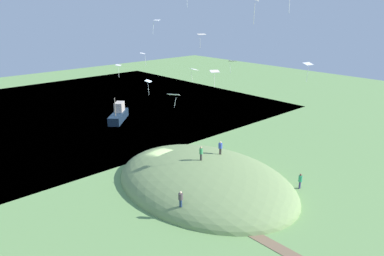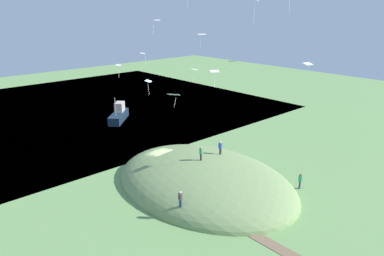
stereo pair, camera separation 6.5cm
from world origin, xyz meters
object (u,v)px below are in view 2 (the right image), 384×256
at_px(kite_8, 174,95).
at_px(kite_9, 143,54).
at_px(kite_3, 148,82).
at_px(kite_11, 308,65).
at_px(kite_15, 232,62).
at_px(kite_13, 118,66).
at_px(person_near_shore, 300,179).
at_px(mooring_post, 159,151).
at_px(person_walking_path, 201,152).
at_px(person_on_hilltop, 220,146).
at_px(kite_5, 215,72).
at_px(kite_4, 255,2).
at_px(kite_1, 201,35).
at_px(kite_0, 194,70).
at_px(boat_on_lake, 119,115).
at_px(person_watching_kites, 180,197).
at_px(kite_7, 156,21).

relative_size(kite_8, kite_9, 1.08).
distance_m(kite_3, kite_11, 19.80).
bearing_deg(kite_15, kite_8, -69.69).
xyz_separation_m(kite_3, kite_13, (-2.47, -2.70, 2.00)).
relative_size(person_near_shore, mooring_post, 2.21).
relative_size(person_walking_path, mooring_post, 1.99).
distance_m(person_walking_path, person_on_hilltop, 3.16).
bearing_deg(kite_5, kite_3, -171.86).
height_order(kite_3, kite_4, kite_4).
relative_size(kite_5, kite_8, 1.12).
distance_m(person_on_hilltop, person_near_shore, 9.58).
height_order(person_near_shore, kite_1, kite_1).
bearing_deg(kite_1, kite_8, -52.68).
bearing_deg(mooring_post, kite_8, -27.08).
bearing_deg(kite_1, kite_0, -47.85).
xyz_separation_m(person_walking_path, person_on_hilltop, (-0.04, 3.16, -0.20)).
bearing_deg(boat_on_lake, kite_4, -145.93).
xyz_separation_m(person_watching_kites, kite_7, (-8.67, 4.32, 15.27)).
height_order(person_on_hilltop, kite_13, kite_13).
relative_size(kite_11, kite_13, 1.13).
bearing_deg(kite_3, kite_4, -5.47).
distance_m(kite_4, kite_8, 12.69).
distance_m(person_on_hilltop, kite_8, 8.98).
distance_m(kite_11, kite_13, 22.77).
height_order(person_near_shore, kite_8, kite_8).
distance_m(boat_on_lake, kite_9, 24.06).
xyz_separation_m(kite_7, kite_8, (3.00, -0.27, -7.22)).
bearing_deg(kite_4, kite_3, 174.53).
relative_size(kite_8, kite_13, 0.96).
bearing_deg(kite_15, kite_7, -79.88).
xyz_separation_m(person_walking_path, person_watching_kites, (4.17, -6.60, -1.48)).
relative_size(kite_8, kite_11, 0.85).
bearing_deg(kite_3, kite_9, -46.65).
relative_size(kite_7, mooring_post, 1.82).
height_order(boat_on_lake, person_on_hilltop, boat_on_lake).
bearing_deg(kite_4, kite_0, 160.20).
bearing_deg(mooring_post, kite_11, 13.80).
bearing_deg(kite_3, boat_on_lake, 161.98).
xyz_separation_m(kite_0, kite_1, (-7.89, 8.72, 3.20)).
distance_m(kite_0, kite_13, 9.73).
bearing_deg(person_near_shore, mooring_post, 106.26).
height_order(kite_0, kite_15, kite_0).
height_order(person_on_hilltop, kite_8, kite_8).
bearing_deg(kite_8, kite_7, 174.82).
height_order(kite_3, kite_11, kite_11).
distance_m(kite_1, kite_13, 14.38).
relative_size(person_walking_path, kite_0, 0.99).
height_order(person_on_hilltop, kite_7, kite_7).
xyz_separation_m(kite_7, mooring_post, (-5.75, 4.20, -17.25)).
relative_size(kite_13, mooring_post, 2.02).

